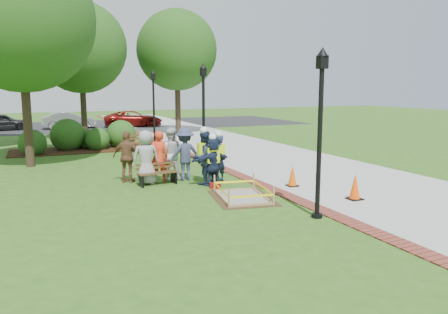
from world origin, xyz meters
name	(u,v)px	position (x,y,z in m)	size (l,w,h in m)	color
ground	(225,196)	(0.00, 0.00, 0.00)	(100.00, 100.00, 0.00)	#285116
sidewalk	(234,146)	(5.00, 10.00, 0.01)	(6.00, 60.00, 0.02)	#9E9E99
brick_edging	(179,150)	(1.75, 10.00, 0.01)	(0.50, 60.00, 0.03)	maroon
mulch_bed	(81,150)	(-3.00, 12.00, 0.02)	(7.00, 3.00, 0.05)	#381E0F
parking_lot	(99,125)	(0.00, 27.00, 0.00)	(36.00, 12.00, 0.01)	black
wet_concrete_pad	(242,191)	(0.37, -0.47, 0.23)	(2.09, 2.57, 0.55)	#47331E
bench_near	(158,178)	(-1.48, 2.32, 0.24)	(1.41, 0.60, 0.74)	#543C1C
bench_far	(139,146)	(-0.33, 10.17, 0.28)	(1.67, 0.76, 0.87)	brown
cone_front	(355,187)	(3.31, -2.00, 0.38)	(0.40, 0.40, 0.79)	black
cone_back	(292,176)	(2.58, 0.24, 0.35)	(0.37, 0.37, 0.73)	black
cone_far	(206,140)	(3.50, 10.47, 0.38)	(0.40, 0.40, 0.79)	black
toolbox	(215,186)	(0.13, 1.05, 0.09)	(0.36, 0.20, 0.18)	maroon
lamp_near	(320,121)	(1.25, -3.00, 2.48)	(0.28, 0.28, 4.26)	black
lamp_mid	(204,107)	(1.25, 5.00, 2.48)	(0.28, 0.28, 4.26)	black
lamp_far	(154,101)	(1.25, 13.00, 2.48)	(0.28, 0.28, 4.26)	black
tree_left	(20,18)	(-5.45, 7.85, 6.00)	(5.89, 5.89, 8.95)	#3D2D1E
tree_back	(81,48)	(-2.33, 16.10, 5.63)	(5.46, 5.46, 8.37)	#3D2D1E
tree_right	(177,50)	(4.23, 17.75, 5.81)	(5.56, 5.56, 8.60)	#3D2D1E
shrub_a	(33,155)	(-5.33, 11.31, 0.00)	(1.34, 1.34, 1.34)	#1D4C15
shrub_b	(68,150)	(-3.59, 12.45, 0.00)	(1.78, 1.78, 1.78)	#1D4C15
shrub_c	(98,150)	(-2.15, 11.81, 0.00)	(1.27, 1.27, 1.27)	#1D4C15
shrub_d	(122,147)	(-0.81, 12.31, 0.00)	(1.62, 1.62, 1.62)	#1D4C15
shrub_e	(86,148)	(-2.66, 12.76, 0.00)	(1.15, 1.15, 1.15)	#1D4C15
casual_person_a	(146,158)	(-1.81, 2.53, 0.93)	(0.60, 0.39, 1.86)	#949494
casual_person_b	(159,157)	(-1.31, 2.73, 0.90)	(0.62, 0.44, 1.80)	red
casual_person_c	(170,154)	(-0.81, 3.01, 0.94)	(0.70, 0.59, 1.87)	silver
casual_person_d	(128,157)	(-2.32, 3.10, 0.90)	(0.69, 0.63, 1.81)	brown
casual_person_e	(185,154)	(-0.37, 2.69, 0.94)	(0.61, 0.39, 1.88)	#313957
hivis_worker_a	(213,159)	(0.22, 1.53, 0.88)	(0.59, 0.46, 1.77)	#1B1C47
hivis_worker_b	(218,157)	(0.61, 1.94, 0.90)	(0.62, 0.51, 1.80)	#161E3B
hivis_worker_c	(204,156)	(0.01, 1.80, 0.98)	(0.68, 0.55, 1.98)	#17273D
parked_car_a	(3,130)	(-7.35, 25.39, 0.00)	(4.39, 1.91, 1.43)	#232325
parked_car_b	(69,129)	(-2.57, 24.95, 0.00)	(4.46, 1.94, 1.45)	#9A9A9E
parked_car_c	(134,127)	(2.50, 24.49, 0.00)	(4.44, 1.93, 1.45)	maroon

